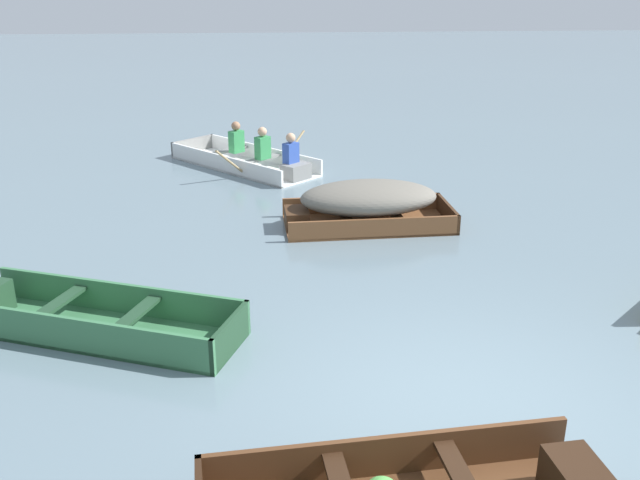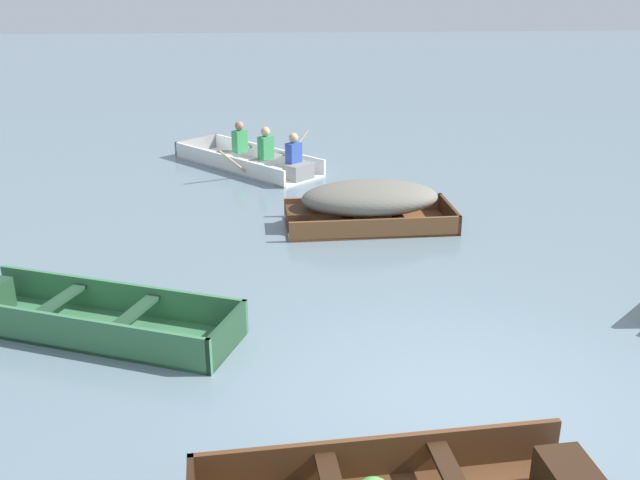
% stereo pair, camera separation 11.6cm
% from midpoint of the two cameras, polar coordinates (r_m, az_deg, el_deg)
% --- Properties ---
extents(ground_plane, '(80.00, 80.00, 0.00)m').
position_cam_midpoint_polar(ground_plane, '(6.78, 11.77, -13.62)').
color(ground_plane, slate).
extents(skiff_wooden_brown_near_moored, '(2.65, 1.31, 0.72)m').
position_cam_midpoint_polar(skiff_wooden_brown_near_moored, '(11.07, 4.19, 3.05)').
color(skiff_wooden_brown_near_moored, brown).
rests_on(skiff_wooden_brown_near_moored, ground).
extents(skiff_green_far_moored, '(3.35, 2.04, 0.41)m').
position_cam_midpoint_polar(skiff_green_far_moored, '(8.38, -17.86, -5.96)').
color(skiff_green_far_moored, '#387047').
rests_on(skiff_green_far_moored, ground).
extents(rowboat_white_with_crew, '(3.09, 3.19, 0.90)m').
position_cam_midpoint_polar(rowboat_white_with_crew, '(14.39, -5.04, 6.47)').
color(rowboat_white_with_crew, white).
rests_on(rowboat_white_with_crew, ground).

